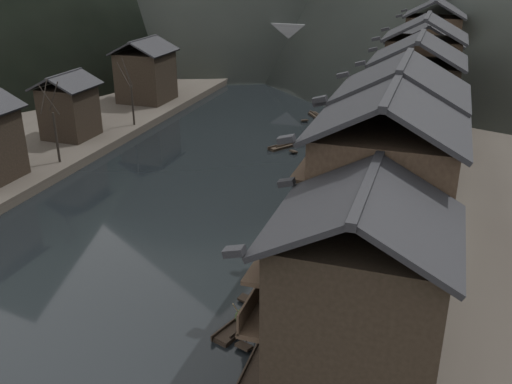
% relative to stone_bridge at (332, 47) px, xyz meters
% --- Properties ---
extents(water, '(300.00, 300.00, 0.00)m').
position_rel_stone_bridge_xyz_m(water, '(0.00, -72.00, -5.11)').
color(water, black).
rests_on(water, ground).
extents(left_bank, '(40.00, 200.00, 1.20)m').
position_rel_stone_bridge_xyz_m(left_bank, '(-35.00, -32.00, -4.51)').
color(left_bank, '#2D2823').
rests_on(left_bank, ground).
extents(stilt_houses, '(9.00, 67.60, 15.36)m').
position_rel_stone_bridge_xyz_m(stilt_houses, '(17.28, -52.41, 3.90)').
color(stilt_houses, black).
rests_on(stilt_houses, ground).
extents(left_houses, '(8.10, 53.20, 8.73)m').
position_rel_stone_bridge_xyz_m(left_houses, '(-20.50, -51.88, 0.55)').
color(left_houses, black).
rests_on(left_houses, left_bank).
extents(bare_trees, '(3.70, 44.07, 7.40)m').
position_rel_stone_bridge_xyz_m(bare_trees, '(-17.00, -58.90, 1.13)').
color(bare_trees, black).
rests_on(bare_trees, left_bank).
extents(moored_sampans, '(2.44, 56.34, 0.47)m').
position_rel_stone_bridge_xyz_m(moored_sampans, '(12.04, -53.74, -4.91)').
color(moored_sampans, black).
rests_on(moored_sampans, water).
extents(midriver_boats, '(4.73, 17.66, 0.44)m').
position_rel_stone_bridge_xyz_m(midriver_boats, '(3.76, -34.33, -4.91)').
color(midriver_boats, black).
rests_on(midriver_boats, water).
extents(stone_bridge, '(40.00, 6.00, 9.00)m').
position_rel_stone_bridge_xyz_m(stone_bridge, '(0.00, 0.00, 0.00)').
color(stone_bridge, '#4C4C4F').
rests_on(stone_bridge, ground).
extents(hero_sampan, '(2.60, 5.38, 0.44)m').
position_rel_stone_bridge_xyz_m(hero_sampan, '(9.97, -74.12, -4.91)').
color(hero_sampan, black).
rests_on(hero_sampan, water).
extents(cargo_heap, '(1.18, 1.55, 0.71)m').
position_rel_stone_bridge_xyz_m(cargo_heap, '(9.89, -73.89, -4.31)').
color(cargo_heap, black).
rests_on(cargo_heap, hero_sampan).
extents(boatman, '(0.71, 0.65, 1.63)m').
position_rel_stone_bridge_xyz_m(boatman, '(10.56, -75.91, -3.85)').
color(boatman, '#535356').
rests_on(boatman, hero_sampan).
extents(bamboo_pole, '(1.10, 1.84, 3.89)m').
position_rel_stone_bridge_xyz_m(bamboo_pole, '(10.76, -75.91, -1.09)').
color(bamboo_pole, '#8C7A51').
rests_on(bamboo_pole, boatman).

